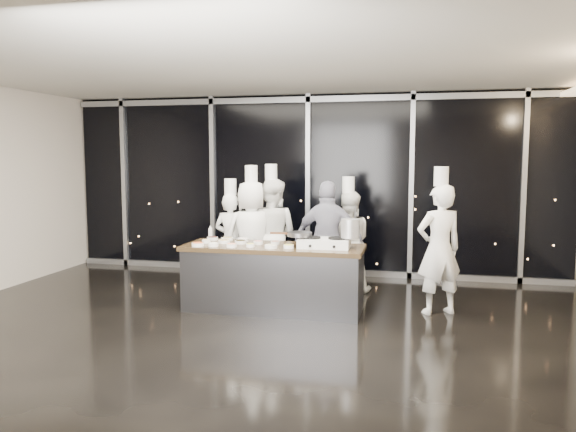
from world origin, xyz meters
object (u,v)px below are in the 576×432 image
stove (324,243)px  chef_left (252,236)px  stock_pot (350,228)px  chef_center (271,234)px  guest (328,240)px  chef_right (348,241)px  frying_pan (299,234)px  demo_counter (273,278)px  chef_side (439,248)px  chef_far_left (231,240)px

stove → chef_left: size_ratio=0.35×
stock_pot → chef_center: chef_center is taller
stock_pot → guest: 1.01m
stock_pot → chef_right: size_ratio=0.14×
chef_right → frying_pan: bearing=58.9°
demo_counter → stove: (0.71, -0.02, 0.51)m
guest → chef_side: chef_side is taller
frying_pan → chef_right: bearing=68.5°
chef_far_left → chef_right: chef_right is taller
demo_counter → chef_right: 1.62m
demo_counter → chef_side: (2.20, 0.33, 0.44)m
frying_pan → chef_far_left: 1.70m
chef_center → chef_side: (2.54, -0.84, 0.00)m
demo_counter → stock_pot: stock_pot is taller
stock_pot → chef_center: bearing=139.7°
frying_pan → demo_counter: bearing=177.5°
stock_pot → chef_far_left: bearing=152.9°
frying_pan → chef_far_left: size_ratio=0.33×
chef_left → stock_pot: bearing=128.6°
stove → chef_center: size_ratio=0.34×
chef_far_left → guest: 1.59m
frying_pan → chef_far_left: (-1.32, 1.03, -0.28)m
demo_counter → chef_far_left: chef_far_left is taller
stove → chef_side: 1.53m
stove → chef_right: 1.36m
chef_far_left → chef_center: 0.65m
chef_far_left → chef_side: bearing=176.3°
stock_pot → chef_far_left: size_ratio=0.14×
guest → chef_right: 0.52m
frying_pan → chef_side: chef_side is taller
chef_right → chef_side: (1.34, -1.00, 0.10)m
chef_side → chef_left: bearing=-38.0°
chef_far_left → stock_pot: bearing=161.7°
frying_pan → chef_side: 1.88m
guest → chef_left: bearing=-0.4°
stock_pot → chef_side: size_ratio=0.13×
chef_left → chef_side: size_ratio=1.00×
stock_pot → chef_right: (-0.19, 1.33, -0.37)m
chef_center → stove: bearing=132.5°
chef_far_left → chef_left: chef_left is taller
chef_far_left → guest: bearing=-176.9°
demo_counter → chef_center: (-0.34, 1.17, 0.44)m
demo_counter → chef_center: size_ratio=1.24×
chef_far_left → chef_right: size_ratio=0.98×
chef_left → guest: 1.20m
chef_side → demo_counter: bearing=-17.9°
frying_pan → chef_center: size_ratio=0.29×
chef_right → guest: bearing=52.1°
stove → chef_left: bearing=143.5°
chef_center → chef_side: chef_center is taller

